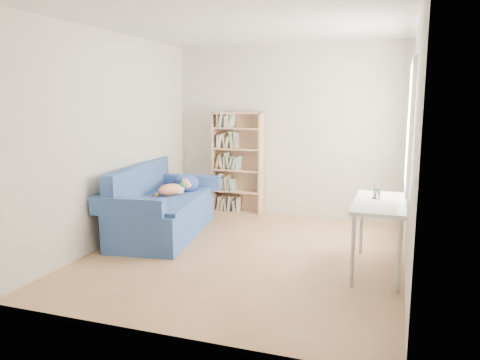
% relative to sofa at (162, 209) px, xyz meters
% --- Properties ---
extents(ground, '(4.00, 4.00, 0.00)m').
position_rel_sofa_xyz_m(ground, '(1.33, -0.42, -0.35)').
color(ground, '#996A45').
rests_on(ground, ground).
extents(room_shell, '(3.54, 4.04, 2.62)m').
position_rel_sofa_xyz_m(room_shell, '(1.43, -0.39, 1.29)').
color(room_shell, silver).
rests_on(room_shell, ground).
extents(sofa, '(1.15, 2.00, 0.93)m').
position_rel_sofa_xyz_m(sofa, '(0.00, 0.00, 0.00)').
color(sofa, navy).
rests_on(sofa, ground).
extents(bookshelf, '(0.80, 0.25, 1.59)m').
position_rel_sofa_xyz_m(bookshelf, '(0.57, 1.44, 0.39)').
color(bookshelf, tan).
rests_on(bookshelf, ground).
extents(desk, '(0.52, 1.14, 0.75)m').
position_rel_sofa_xyz_m(desk, '(2.80, -0.48, 0.32)').
color(desk, silver).
rests_on(desk, ground).
extents(pen_cup, '(0.08, 0.08, 0.16)m').
position_rel_sofa_xyz_m(pen_cup, '(2.75, -0.35, 0.46)').
color(pen_cup, white).
rests_on(pen_cup, desk).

